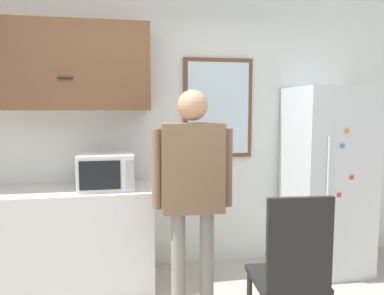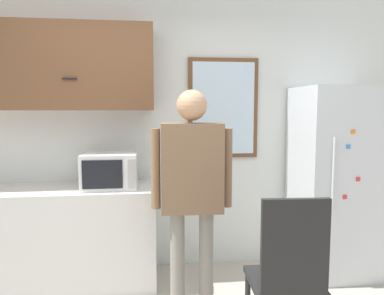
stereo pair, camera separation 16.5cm
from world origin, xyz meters
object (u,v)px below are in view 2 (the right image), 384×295
object	(u,v)px
microwave	(110,171)
refrigerator	(333,181)
chair	(288,270)
person	(192,179)

from	to	relation	value
microwave	refrigerator	world-z (taller)	refrigerator
microwave	chair	bearing A→B (deg)	-42.60
microwave	chair	xyz separation A→B (m)	(1.21, -1.11, -0.48)
microwave	refrigerator	xyz separation A→B (m)	(2.09, 0.01, -0.15)
refrigerator	chair	bearing A→B (deg)	-128.18
person	refrigerator	xyz separation A→B (m)	(1.44, 0.57, -0.17)
refrigerator	chair	world-z (taller)	refrigerator
chair	person	bearing A→B (deg)	-41.08
microwave	person	bearing A→B (deg)	-40.40
refrigerator	chair	xyz separation A→B (m)	(-0.88, -1.12, -0.34)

